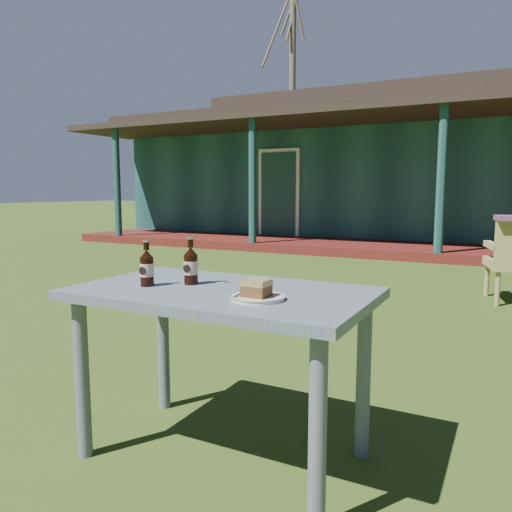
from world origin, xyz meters
The scene contains 10 objects.
ground centered at (0.00, 0.00, 0.00)m, with size 80.00×80.00×0.00m, color #334916.
pavilion centered at (0.00, 9.39, 1.61)m, with size 15.80×8.30×3.45m.
tree_left centered at (-8.00, 17.50, 5.25)m, with size 0.28×0.28×10.50m, color brown.
cafe_table centered at (0.00, -1.60, 0.62)m, with size 1.20×0.70×0.72m.
plate centered at (0.22, -1.71, 0.73)m, with size 0.20×0.20×0.01m.
cake_slice centered at (0.22, -1.72, 0.77)m, with size 0.09×0.09×0.06m.
fork centered at (0.16, -1.72, 0.74)m, with size 0.01×0.14×0.00m, color silver.
cola_bottle_near centered at (-0.17, -1.57, 0.80)m, with size 0.06×0.06×0.20m.
cola_bottle_far centered at (-0.31, -1.69, 0.80)m, with size 0.06×0.06×0.19m.
bottle_cap centered at (-0.06, -1.48, 0.72)m, with size 0.03×0.03×0.01m, color silver.
Camera 1 is at (1.04, -3.30, 1.12)m, focal length 35.00 mm.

